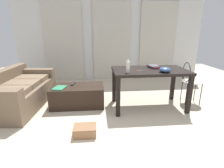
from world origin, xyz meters
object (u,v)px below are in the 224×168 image
at_px(book_stack, 154,66).
at_px(magazine, 60,88).
at_px(wire_chair, 189,78).
at_px(couch, 18,92).
at_px(coffee_table, 78,96).
at_px(bowl, 165,70).
at_px(scissors, 139,70).
at_px(tv_remote_primary, 73,84).
at_px(craft_table, 150,75).
at_px(bottle_near, 128,67).
at_px(shoebox, 85,131).

distance_m(book_stack, magazine, 1.87).
bearing_deg(wire_chair, couch, 177.40).
height_order(coffee_table, bowl, bowl).
distance_m(scissors, tv_remote_primary, 1.36).
distance_m(book_stack, tv_remote_primary, 1.65).
bearing_deg(craft_table, couch, 173.70).
xyz_separation_m(couch, book_stack, (2.67, -0.13, 0.49)).
xyz_separation_m(coffee_table, tv_remote_primary, (-0.10, 0.12, 0.21)).
bearing_deg(craft_table, wire_chair, 8.19).
bearing_deg(couch, bottle_near, -12.94).
height_order(couch, tv_remote_primary, couch).
bearing_deg(couch, wire_chair, -2.60).
bearing_deg(couch, bowl, -10.83).
distance_m(craft_table, magazine, 1.73).
xyz_separation_m(craft_table, bowl, (0.19, -0.24, 0.15)).
xyz_separation_m(bowl, scissors, (-0.42, 0.17, -0.04)).
xyz_separation_m(bottle_near, shoebox, (-0.73, -0.68, -0.79)).
xyz_separation_m(bottle_near, book_stack, (0.57, 0.35, -0.08)).
distance_m(coffee_table, magazine, 0.40).
relative_size(book_stack, scissors, 2.97).
distance_m(wire_chair, tv_remote_primary, 2.37).
bearing_deg(wire_chair, coffee_table, 178.09).
relative_size(magazine, shoebox, 0.85).
height_order(bottle_near, book_stack, bottle_near).
distance_m(book_stack, scissors, 0.42).
distance_m(magazine, shoebox, 1.16).
bearing_deg(shoebox, book_stack, 38.21).
relative_size(couch, wire_chair, 2.07).
distance_m(craft_table, scissors, 0.27).
height_order(scissors, shoebox, scissors).
distance_m(coffee_table, bottle_near, 1.21).
relative_size(book_stack, tv_remote_primary, 1.72).
xyz_separation_m(craft_table, bottle_near, (-0.46, -0.20, 0.20)).
xyz_separation_m(bottle_near, tv_remote_primary, (-1.03, 0.52, -0.44)).
bearing_deg(scissors, shoebox, -140.08).
bearing_deg(coffee_table, bowl, -15.75).
bearing_deg(tv_remote_primary, craft_table, -3.66).
xyz_separation_m(couch, coffee_table, (1.17, -0.08, -0.09)).
bearing_deg(bowl, couch, 169.17).
relative_size(couch, tv_remote_primary, 9.47).
bearing_deg(bowl, magazine, 169.61).
height_order(coffee_table, shoebox, coffee_table).
relative_size(bowl, shoebox, 0.61).
height_order(bowl, scissors, bowl).
bearing_deg(bottle_near, magazine, 166.30).
bearing_deg(bottle_near, bowl, -3.79).
distance_m(wire_chair, magazine, 2.59).
height_order(craft_table, magazine, craft_table).
relative_size(wire_chair, magazine, 3.06).
height_order(couch, wire_chair, wire_chair).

